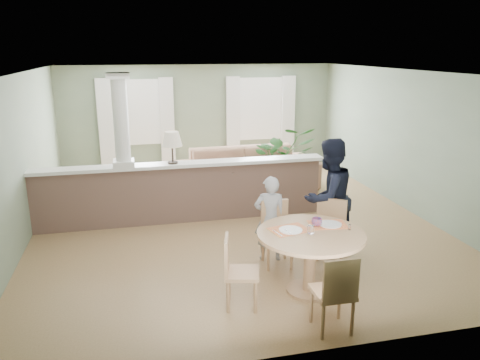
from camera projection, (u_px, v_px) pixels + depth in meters
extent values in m
plane|color=tan|center=(233.00, 221.00, 8.69)|extent=(8.00, 8.00, 0.00)
cube|color=gray|center=(200.00, 118.00, 12.07)|extent=(7.00, 0.02, 2.70)
cube|color=gray|center=(21.00, 160.00, 7.56)|extent=(0.02, 8.00, 2.70)
cube|color=gray|center=(408.00, 141.00, 9.08)|extent=(0.02, 8.00, 2.70)
cube|color=gray|center=(319.00, 233.00, 4.57)|extent=(7.00, 0.02, 2.70)
cube|color=white|center=(232.00, 72.00, 7.96)|extent=(7.00, 8.00, 0.02)
cube|color=white|center=(136.00, 112.00, 11.64)|extent=(1.10, 0.02, 1.50)
cube|color=white|center=(136.00, 112.00, 11.62)|extent=(1.22, 0.04, 1.62)
cube|color=white|center=(260.00, 109.00, 12.34)|extent=(1.10, 0.02, 1.50)
cube|color=white|center=(260.00, 109.00, 12.31)|extent=(1.22, 0.04, 1.62)
cube|color=silver|center=(106.00, 126.00, 11.47)|extent=(0.35, 0.10, 2.30)
cube|color=silver|center=(167.00, 124.00, 11.80)|extent=(0.35, 0.10, 2.30)
cube|color=silver|center=(233.00, 122.00, 12.17)|extent=(0.35, 0.10, 2.30)
cube|color=silver|center=(288.00, 120.00, 12.50)|extent=(0.35, 0.10, 2.30)
cube|color=brown|center=(182.00, 194.00, 8.54)|extent=(5.20, 0.22, 1.05)
cube|color=white|center=(181.00, 164.00, 8.39)|extent=(5.32, 0.36, 0.06)
cube|color=white|center=(124.00, 163.00, 8.15)|extent=(0.36, 0.36, 0.10)
cylinder|color=white|center=(121.00, 120.00, 7.95)|extent=(0.26, 0.26, 1.39)
cube|color=white|center=(118.00, 76.00, 7.74)|extent=(0.38, 0.38, 0.10)
cylinder|color=black|center=(173.00, 162.00, 8.34)|extent=(0.18, 0.18, 0.03)
cylinder|color=black|center=(173.00, 154.00, 8.30)|extent=(0.03, 0.03, 0.28)
cone|color=beige|center=(172.00, 139.00, 8.23)|extent=(0.36, 0.36, 0.26)
imported|color=#976B52|center=(247.00, 169.00, 10.53)|extent=(3.19, 1.37, 0.92)
imported|color=#2A5E25|center=(282.00, 159.00, 10.22)|extent=(1.38, 1.20, 1.51)
cylinder|color=tan|center=(309.00, 290.00, 6.15)|extent=(0.58, 0.58, 0.04)
cylinder|color=tan|center=(310.00, 263.00, 6.04)|extent=(0.16, 0.16, 0.75)
cylinder|color=tan|center=(311.00, 234.00, 5.93)|extent=(1.38, 1.38, 0.04)
cube|color=#C92D3D|center=(289.00, 230.00, 6.02)|extent=(0.56, 0.46, 0.01)
cube|color=#C92D3D|center=(328.00, 225.00, 6.19)|extent=(0.53, 0.41, 0.01)
cylinder|color=white|center=(291.00, 230.00, 5.98)|extent=(0.30, 0.30, 0.01)
cylinder|color=white|center=(330.00, 224.00, 6.18)|extent=(0.30, 0.30, 0.01)
cylinder|color=white|center=(311.00, 230.00, 5.88)|extent=(0.08, 0.08, 0.10)
cube|color=silver|center=(288.00, 232.00, 5.91)|extent=(0.06, 0.20, 0.00)
cube|color=silver|center=(278.00, 233.00, 5.89)|extent=(0.07, 0.24, 0.00)
cylinder|color=white|center=(350.00, 227.00, 6.01)|extent=(0.04, 0.04, 0.07)
cylinder|color=silver|center=(350.00, 224.00, 6.00)|extent=(0.04, 0.04, 0.01)
imported|color=#2550AD|center=(317.00, 222.00, 6.14)|extent=(0.16, 0.16, 0.11)
cube|color=tan|center=(277.00, 236.00, 6.81)|extent=(0.45, 0.45, 0.05)
cylinder|color=tan|center=(268.00, 257.00, 6.68)|extent=(0.04, 0.04, 0.44)
cylinder|color=tan|center=(292.00, 255.00, 6.74)|extent=(0.04, 0.04, 0.44)
cylinder|color=tan|center=(263.00, 247.00, 7.01)|extent=(0.04, 0.04, 0.44)
cylinder|color=tan|center=(285.00, 245.00, 7.06)|extent=(0.04, 0.04, 0.44)
cube|color=tan|center=(274.00, 215.00, 6.92)|extent=(0.41, 0.06, 0.47)
cube|color=tan|center=(327.00, 237.00, 6.70)|extent=(0.63, 0.63, 0.05)
cylinder|color=tan|center=(311.00, 256.00, 6.67)|extent=(0.04, 0.04, 0.46)
cylinder|color=tan|center=(336.00, 260.00, 6.53)|extent=(0.04, 0.04, 0.46)
cylinder|color=tan|center=(317.00, 246.00, 7.00)|extent=(0.04, 0.04, 0.46)
cylinder|color=tan|center=(342.00, 250.00, 6.86)|extent=(0.04, 0.04, 0.46)
cube|color=tan|center=(332.00, 215.00, 6.80)|extent=(0.37, 0.29, 0.49)
cube|color=tan|center=(333.00, 293.00, 5.22)|extent=(0.43, 0.43, 0.05)
cylinder|color=tan|center=(339.00, 302.00, 5.48)|extent=(0.04, 0.04, 0.44)
cylinder|color=tan|center=(311.00, 305.00, 5.41)|extent=(0.04, 0.04, 0.44)
cylinder|color=tan|center=(352.00, 318.00, 5.16)|extent=(0.04, 0.04, 0.44)
cylinder|color=tan|center=(323.00, 322.00, 5.09)|extent=(0.04, 0.04, 0.44)
cube|color=tan|center=(341.00, 280.00, 4.97)|extent=(0.41, 0.04, 0.47)
cube|color=tan|center=(242.00, 273.00, 5.71)|extent=(0.50, 0.50, 0.05)
cylinder|color=tan|center=(256.00, 297.00, 5.61)|extent=(0.04, 0.04, 0.42)
cylinder|color=tan|center=(255.00, 284.00, 5.93)|extent=(0.04, 0.04, 0.42)
cylinder|color=tan|center=(228.00, 297.00, 5.61)|extent=(0.04, 0.04, 0.42)
cylinder|color=tan|center=(229.00, 284.00, 5.93)|extent=(0.04, 0.04, 0.42)
cube|color=tan|center=(227.00, 255.00, 5.64)|extent=(0.13, 0.39, 0.45)
imported|color=#98989D|center=(270.00, 218.00, 6.95)|extent=(0.53, 0.41, 1.30)
imported|color=black|center=(328.00, 198.00, 7.06)|extent=(1.08, 0.97, 1.82)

